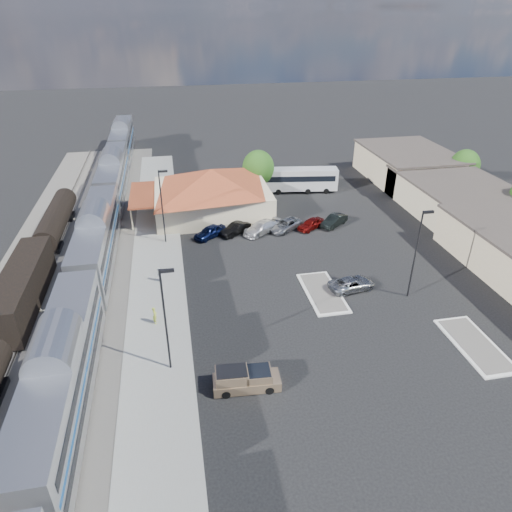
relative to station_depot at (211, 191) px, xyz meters
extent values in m
plane|color=black|center=(4.56, -24.00, -3.13)|extent=(280.00, 280.00, 0.00)
cube|color=#4C4944|center=(-16.44, -16.00, -3.07)|extent=(16.00, 100.00, 0.12)
cube|color=gray|center=(-7.44, -18.00, -3.04)|extent=(5.50, 92.00, 0.18)
cube|color=silver|center=(-13.44, -32.92, -0.08)|extent=(3.00, 20.00, 5.00)
cube|color=black|center=(-13.44, -32.92, -2.83)|extent=(2.20, 16.00, 0.60)
cube|color=silver|center=(-13.44, -11.92, -0.08)|extent=(3.00, 20.00, 5.00)
cube|color=black|center=(-13.44, -11.92, -2.83)|extent=(2.20, 16.00, 0.60)
cube|color=silver|center=(-13.44, 9.08, -0.08)|extent=(3.00, 20.00, 5.00)
cube|color=black|center=(-13.44, 9.08, -2.83)|extent=(2.20, 16.00, 0.60)
cube|color=silver|center=(-13.44, 30.08, -0.08)|extent=(3.00, 20.00, 5.00)
cube|color=black|center=(-13.44, 30.08, -2.83)|extent=(2.20, 16.00, 0.60)
cube|color=black|center=(-19.44, -19.01, -0.93)|extent=(2.80, 14.00, 3.60)
cube|color=black|center=(-19.44, -19.01, -2.83)|extent=(2.20, 12.00, 0.60)
cylinder|color=black|center=(-19.44, -3.01, -1.03)|extent=(2.80, 14.00, 2.80)
cube|color=black|center=(-19.44, -3.01, -2.83)|extent=(2.20, 12.00, 0.60)
cube|color=#C7B491|center=(0.06, 0.00, -1.33)|extent=(15.00, 12.00, 3.60)
pyramid|color=maroon|center=(0.06, 0.00, 1.77)|extent=(15.30, 12.24, 2.60)
cube|color=maroon|center=(-9.04, 0.00, 0.17)|extent=(3.20, 9.60, 0.25)
cube|color=#C6B28C|center=(32.56, -6.00, -1.13)|extent=(12.00, 18.00, 4.00)
cube|color=#3F3833|center=(32.56, -6.00, 1.02)|extent=(12.40, 18.40, 0.30)
cube|color=#C6B28C|center=(32.56, 8.00, -0.88)|extent=(12.00, 16.00, 4.50)
cube|color=#3F3833|center=(32.56, 8.00, 1.52)|extent=(12.40, 16.40, 0.30)
cube|color=silver|center=(8.56, -22.00, -3.06)|extent=(3.30, 7.50, 0.15)
cube|color=#4C4944|center=(8.56, -22.00, -2.97)|extent=(2.70, 6.90, 0.10)
cube|color=silver|center=(18.56, -32.00, -3.06)|extent=(3.30, 7.50, 0.15)
cube|color=#4C4944|center=(18.56, -32.00, -2.97)|extent=(2.70, 6.90, 0.10)
cylinder|color=black|center=(-6.44, -30.00, 1.37)|extent=(0.16, 0.16, 9.00)
cube|color=black|center=(-5.94, -30.00, 5.72)|extent=(1.00, 0.25, 0.22)
cylinder|color=black|center=(-6.44, -8.00, 1.37)|extent=(0.16, 0.16, 9.00)
cube|color=black|center=(-5.94, -8.00, 5.72)|extent=(1.00, 0.25, 0.22)
cylinder|color=black|center=(16.56, -24.00, 1.37)|extent=(0.16, 0.16, 9.00)
cube|color=black|center=(17.06, -24.00, 5.72)|extent=(1.00, 0.25, 0.22)
cylinder|color=#382314|center=(38.56, 2.00, -1.86)|extent=(0.30, 0.30, 2.55)
ellipsoid|color=#1B4513|center=(38.56, 2.00, 0.64)|extent=(4.41, 4.41, 4.87)
cylinder|color=#382314|center=(7.56, 6.00, -1.77)|extent=(0.30, 0.30, 2.73)
ellipsoid|color=#1B4513|center=(7.56, 6.00, 0.90)|extent=(4.71, 4.71, 5.21)
cube|color=tan|center=(-0.96, -33.07, -2.64)|extent=(5.04, 2.10, 0.81)
cube|color=tan|center=(-0.96, -33.07, -2.01)|extent=(1.98, 1.82, 0.85)
cube|color=tan|center=(-0.96, -33.07, -1.92)|extent=(2.47, 1.85, 0.99)
cylinder|color=black|center=(0.57, -33.97, -2.81)|extent=(0.66, 0.29, 0.65)
cylinder|color=black|center=(0.67, -32.36, -2.81)|extent=(0.66, 0.29, 0.65)
cylinder|color=black|center=(-2.59, -33.78, -2.81)|extent=(0.66, 0.29, 0.65)
cylinder|color=black|center=(-2.49, -32.17, -2.81)|extent=(0.66, 0.29, 0.65)
imported|color=gray|center=(11.60, -21.87, -2.47)|extent=(5.07, 3.00, 1.32)
cube|color=white|center=(13.93, 5.68, -1.13)|extent=(11.39, 3.98, 3.16)
cube|color=black|center=(13.93, 5.68, -0.75)|extent=(10.51, 3.90, 0.84)
cylinder|color=black|center=(17.64, 4.05, -2.71)|extent=(0.87, 0.40, 0.84)
cylinder|color=black|center=(17.95, 6.20, -2.71)|extent=(0.87, 0.40, 0.84)
cylinder|color=black|center=(10.46, 5.08, -2.71)|extent=(0.87, 0.40, 0.84)
cylinder|color=black|center=(10.77, 7.24, -2.71)|extent=(0.87, 0.40, 0.84)
imported|color=#C3D442|center=(-7.60, -24.03, -2.12)|extent=(0.42, 0.62, 1.65)
imported|color=white|center=(-7.20, -17.02, -2.17)|extent=(0.75, 0.88, 1.56)
imported|color=#0B143A|center=(-1.07, -7.43, -2.40)|extent=(4.49, 3.87, 1.46)
imported|color=black|center=(2.13, -7.13, -2.44)|extent=(4.26, 3.59, 1.38)
imported|color=silver|center=(5.33, -7.43, -2.38)|extent=(5.46, 4.56, 1.49)
imported|color=gray|center=(8.53, -7.13, -2.47)|extent=(5.16, 4.64, 1.33)
imported|color=maroon|center=(11.73, -7.43, -2.46)|extent=(4.17, 3.50, 1.35)
imported|color=black|center=(14.93, -7.13, -2.42)|extent=(4.33, 3.81, 1.42)
camera|label=1|loc=(-4.98, -57.75, 21.73)|focal=32.00mm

